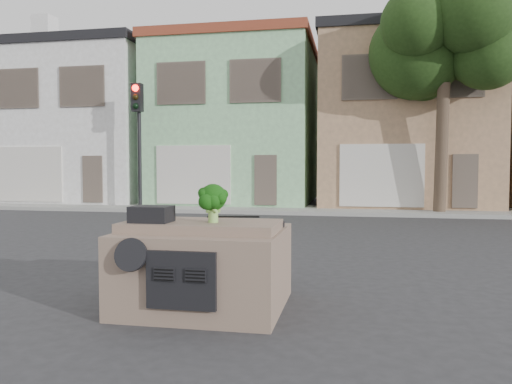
% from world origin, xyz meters
% --- Properties ---
extents(ground_plane, '(120.00, 120.00, 0.00)m').
position_xyz_m(ground_plane, '(0.00, 0.00, 0.00)').
color(ground_plane, '#303033').
rests_on(ground_plane, ground).
extents(sidewalk, '(40.00, 3.00, 0.15)m').
position_xyz_m(sidewalk, '(0.00, 10.50, 0.07)').
color(sidewalk, gray).
rests_on(sidewalk, ground).
extents(townhouse_white, '(7.20, 8.20, 7.55)m').
position_xyz_m(townhouse_white, '(-11.00, 14.50, 3.77)').
color(townhouse_white, white).
rests_on(townhouse_white, ground).
extents(townhouse_mint, '(7.20, 8.20, 7.55)m').
position_xyz_m(townhouse_mint, '(-3.50, 14.50, 3.77)').
color(townhouse_mint, '#92CF95').
rests_on(townhouse_mint, ground).
extents(townhouse_tan, '(7.20, 8.20, 7.55)m').
position_xyz_m(townhouse_tan, '(4.00, 14.50, 3.77)').
color(townhouse_tan, tan).
rests_on(townhouse_tan, ground).
extents(traffic_signal, '(0.40, 0.40, 5.10)m').
position_xyz_m(traffic_signal, '(-6.50, 9.50, 2.55)').
color(traffic_signal, black).
rests_on(traffic_signal, ground).
extents(tree_near, '(4.40, 4.00, 8.50)m').
position_xyz_m(tree_near, '(5.00, 9.80, 4.25)').
color(tree_near, '#203B14').
rests_on(tree_near, ground).
extents(car_dashboard, '(2.00, 1.80, 1.12)m').
position_xyz_m(car_dashboard, '(0.00, -3.00, 0.56)').
color(car_dashboard, '#7C6555').
rests_on(car_dashboard, ground).
extents(instrument_hump, '(0.48, 0.38, 0.20)m').
position_xyz_m(instrument_hump, '(-0.58, -3.35, 1.22)').
color(instrument_hump, black).
rests_on(instrument_hump, car_dashboard).
extents(wiper_arm, '(0.69, 0.15, 0.02)m').
position_xyz_m(wiper_arm, '(0.28, -2.62, 1.13)').
color(wiper_arm, black).
rests_on(wiper_arm, car_dashboard).
extents(broccoli, '(0.46, 0.46, 0.49)m').
position_xyz_m(broccoli, '(0.17, -3.23, 1.36)').
color(broccoli, '#0F380A').
rests_on(broccoli, car_dashboard).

